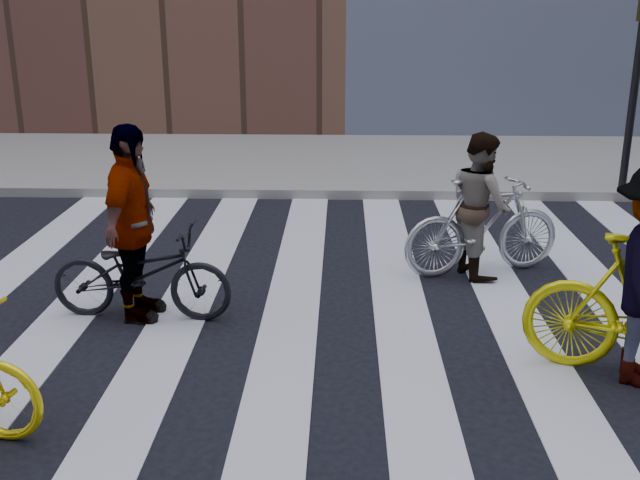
{
  "coord_description": "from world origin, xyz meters",
  "views": [
    {
      "loc": [
        -0.06,
        -6.31,
        2.99
      ],
      "look_at": [
        -0.25,
        0.3,
        0.85
      ],
      "focal_mm": 42.0,
      "sensor_mm": 36.0,
      "label": 1
    }
  ],
  "objects_px": {
    "bike_silver_mid": "(483,226)",
    "rider_rear": "(132,224)",
    "bike_dark_rear": "(141,273)",
    "rider_mid": "(480,205)"
  },
  "relations": [
    {
      "from": "bike_silver_mid",
      "to": "rider_rear",
      "type": "xyz_separation_m",
      "value": [
        -3.57,
        -1.35,
        0.4
      ]
    },
    {
      "from": "bike_silver_mid",
      "to": "bike_dark_rear",
      "type": "bearing_deg",
      "value": 94.96
    },
    {
      "from": "rider_rear",
      "to": "bike_silver_mid",
      "type": "bearing_deg",
      "value": -65.6
    },
    {
      "from": "rider_mid",
      "to": "rider_rear",
      "type": "distance_m",
      "value": 3.77
    },
    {
      "from": "bike_dark_rear",
      "to": "bike_silver_mid",
      "type": "bearing_deg",
      "value": -65.33
    },
    {
      "from": "rider_mid",
      "to": "rider_rear",
      "type": "height_order",
      "value": "rider_rear"
    },
    {
      "from": "bike_silver_mid",
      "to": "rider_mid",
      "type": "height_order",
      "value": "rider_mid"
    },
    {
      "from": "bike_silver_mid",
      "to": "bike_dark_rear",
      "type": "distance_m",
      "value": 3.77
    },
    {
      "from": "bike_silver_mid",
      "to": "bike_dark_rear",
      "type": "relative_size",
      "value": 1.05
    },
    {
      "from": "rider_rear",
      "to": "rider_mid",
      "type": "bearing_deg",
      "value": -65.33
    }
  ]
}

